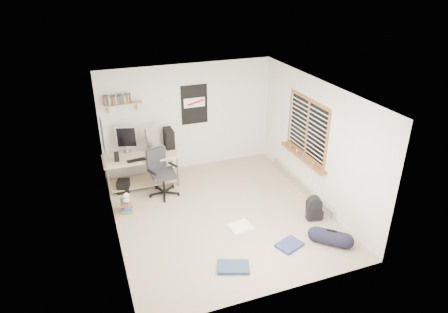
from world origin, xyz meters
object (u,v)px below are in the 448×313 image
object	(u,v)px
desk	(142,171)
book_stack	(126,205)
duffel_bag	(331,237)
office_chair	(163,174)
backpack	(314,210)

from	to	relation	value
desk	book_stack	xyz separation A→B (m)	(-0.50, -0.95, -0.22)
desk	duffel_bag	bearing A→B (deg)	-48.70
office_chair	backpack	size ratio (longest dim) A/B	2.74
desk	backpack	bearing A→B (deg)	-39.51
desk	book_stack	size ratio (longest dim) A/B	3.65
backpack	office_chair	bearing A→B (deg)	157.29
office_chair	backpack	bearing A→B (deg)	-60.31
duffel_bag	backpack	bearing A→B (deg)	123.70
duffel_bag	book_stack	size ratio (longest dim) A/B	1.25
desk	backpack	size ratio (longest dim) A/B	4.26
desk	duffel_bag	world-z (taller)	desk
book_stack	office_chair	bearing A→B (deg)	25.14
duffel_bag	book_stack	distance (m)	3.94
desk	book_stack	distance (m)	1.10
desk	duffel_bag	distance (m)	4.22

